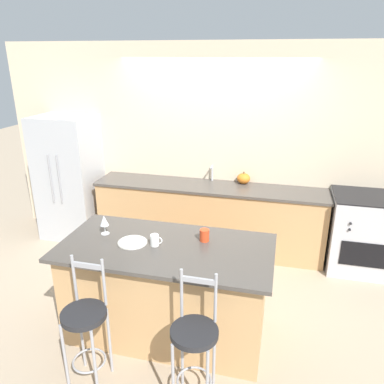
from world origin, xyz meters
name	(u,v)px	position (x,y,z in m)	size (l,w,h in m)	color
ground_plane	(203,258)	(0.00, 0.00, 0.00)	(18.00, 18.00, 0.00)	tan
wall_back	(214,148)	(0.00, 0.64, 1.35)	(6.00, 0.07, 2.70)	beige
back_counter	(209,217)	(0.00, 0.35, 0.46)	(3.06, 0.62, 0.91)	tan
sink_faucet	(212,171)	(0.00, 0.53, 1.05)	(0.02, 0.13, 0.22)	#ADAFB5
kitchen_island	(167,289)	(-0.04, -1.41, 0.47)	(1.92, 0.96, 0.93)	tan
refrigerator	(70,178)	(-2.03, 0.28, 0.88)	(0.79, 0.69, 1.75)	#ADAFB5
oven_range	(362,233)	(1.94, 0.27, 0.48)	(0.78, 0.70, 0.96)	#B7B7BC
bar_stool_near	(86,324)	(-0.48, -2.12, 0.55)	(0.35, 0.35, 1.09)	#99999E
bar_stool_far	(195,343)	(0.40, -2.11, 0.55)	(0.35, 0.35, 1.09)	#99999E
dinner_plate	(133,242)	(-0.35, -1.43, 0.94)	(0.27, 0.27, 0.02)	beige
wine_glass	(104,221)	(-0.67, -1.32, 1.06)	(0.08, 0.08, 0.19)	white
coffee_mug	(155,240)	(-0.13, -1.42, 0.98)	(0.11, 0.08, 0.10)	white
tumbler_cup	(204,235)	(0.27, -1.23, 0.98)	(0.09, 0.09, 0.11)	red
pumpkin_decoration	(244,178)	(0.43, 0.53, 0.98)	(0.18, 0.18, 0.16)	orange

